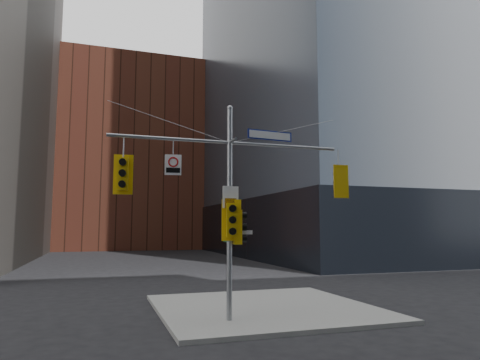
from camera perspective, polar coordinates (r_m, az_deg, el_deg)
ground at (r=12.76m, az=1.30°, el=-20.59°), size 160.00×160.00×0.00m
sidewalk_corner at (r=17.09m, az=3.25°, el=-16.66°), size 8.00×8.00×0.15m
podium_ne at (r=54.20m, az=18.32°, el=-6.16°), size 36.40×36.40×6.00m
brick_midrise at (r=70.62m, az=-14.58°, el=2.72°), size 26.00×20.00×28.00m
signal_assembly at (r=14.32m, az=-1.39°, el=-1.22°), size 8.00×0.80×7.30m
traffic_light_west_arm at (r=13.79m, az=-15.36°, el=0.80°), size 0.60×0.52×1.26m
traffic_light_east_arm at (r=16.06m, az=13.06°, el=-0.24°), size 0.58×0.47×1.21m
traffic_light_pole_side at (r=14.36m, az=-0.15°, el=-6.29°), size 0.48×0.40×1.15m
traffic_light_pole_front at (r=14.01m, az=-1.08°, el=-5.35°), size 0.65×0.58×1.36m
street_sign_blade at (r=15.10m, az=4.02°, el=5.95°), size 1.70×0.20×0.33m
regulatory_sign_arm at (r=13.96m, az=-8.91°, el=2.10°), size 0.53×0.11×0.67m
regulatory_sign_pole at (r=14.18m, az=-1.26°, el=-2.37°), size 0.56×0.08×0.73m
street_blade_ew at (r=14.40m, az=0.31°, el=-6.99°), size 0.69×0.11×0.14m
street_blade_ns at (r=14.70m, az=-1.93°, el=-7.97°), size 0.09×0.75×0.15m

